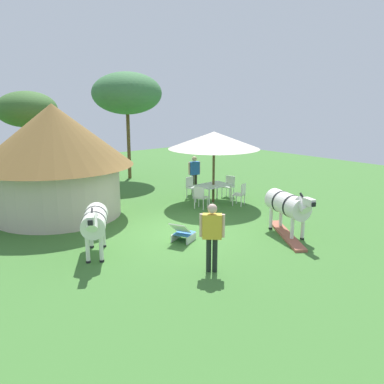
{
  "coord_description": "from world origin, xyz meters",
  "views": [
    {
      "loc": [
        -7.78,
        -9.98,
        4.3
      ],
      "look_at": [
        1.21,
        0.69,
        1.0
      ],
      "focal_mm": 38.06,
      "sensor_mm": 36.0,
      "label": 1
    }
  ],
  "objects_px": {
    "patio_chair_west_end": "(191,186)",
    "acacia_tree_behind_hut": "(127,93)",
    "shade_umbrella": "(214,140)",
    "zebra_by_umbrella": "(288,205)",
    "guest_beside_umbrella": "(194,171)",
    "patio_chair_near_lawn": "(241,193)",
    "standing_watcher": "(212,231)",
    "thatched_hut": "(55,155)",
    "acacia_tree_far_lawn": "(27,110)",
    "striped_lounge_chair": "(183,233)",
    "patio_dining_table": "(213,186)",
    "zebra_nearest_camera": "(95,221)",
    "patio_chair_east_end": "(200,196)",
    "patio_chair_near_hut": "(229,185)"
  },
  "relations": [
    {
      "from": "patio_chair_west_end",
      "to": "acacia_tree_far_lawn",
      "type": "xyz_separation_m",
      "value": [
        -4.84,
        5.59,
        3.18
      ]
    },
    {
      "from": "patio_dining_table",
      "to": "patio_chair_near_hut",
      "type": "relative_size",
      "value": 1.51
    },
    {
      "from": "zebra_nearest_camera",
      "to": "striped_lounge_chair",
      "type": "bearing_deg",
      "value": -163.91
    },
    {
      "from": "patio_dining_table",
      "to": "guest_beside_umbrella",
      "type": "relative_size",
      "value": 0.82
    },
    {
      "from": "patio_chair_west_end",
      "to": "acacia_tree_behind_hut",
      "type": "relative_size",
      "value": 0.16
    },
    {
      "from": "patio_chair_near_lawn",
      "to": "zebra_nearest_camera",
      "type": "distance_m",
      "value": 6.99
    },
    {
      "from": "thatched_hut",
      "to": "zebra_nearest_camera",
      "type": "height_order",
      "value": "thatched_hut"
    },
    {
      "from": "thatched_hut",
      "to": "patio_chair_near_lawn",
      "type": "relative_size",
      "value": 6.17
    },
    {
      "from": "patio_chair_west_end",
      "to": "standing_watcher",
      "type": "distance_m",
      "value": 7.72
    },
    {
      "from": "patio_chair_west_end",
      "to": "zebra_nearest_camera",
      "type": "height_order",
      "value": "zebra_nearest_camera"
    },
    {
      "from": "guest_beside_umbrella",
      "to": "acacia_tree_behind_hut",
      "type": "distance_m",
      "value": 5.9
    },
    {
      "from": "guest_beside_umbrella",
      "to": "patio_chair_near_lawn",
      "type": "bearing_deg",
      "value": -78.05
    },
    {
      "from": "shade_umbrella",
      "to": "acacia_tree_behind_hut",
      "type": "distance_m",
      "value": 6.85
    },
    {
      "from": "patio_chair_west_end",
      "to": "zebra_nearest_camera",
      "type": "xyz_separation_m",
      "value": [
        -6.26,
        -3.36,
        0.45
      ]
    },
    {
      "from": "patio_chair_near_hut",
      "to": "patio_chair_west_end",
      "type": "xyz_separation_m",
      "value": [
        -1.37,
        0.93,
        0.0
      ]
    },
    {
      "from": "patio_chair_near_hut",
      "to": "acacia_tree_behind_hut",
      "type": "xyz_separation_m",
      "value": [
        -1.15,
        6.33,
        3.91
      ]
    },
    {
      "from": "patio_chair_near_lawn",
      "to": "striped_lounge_chair",
      "type": "xyz_separation_m",
      "value": [
        -4.38,
        -1.72,
        -0.26
      ]
    },
    {
      "from": "standing_watcher",
      "to": "acacia_tree_behind_hut",
      "type": "height_order",
      "value": "acacia_tree_behind_hut"
    },
    {
      "from": "patio_dining_table",
      "to": "zebra_nearest_camera",
      "type": "relative_size",
      "value": 0.72
    },
    {
      "from": "patio_chair_near_lawn",
      "to": "guest_beside_umbrella",
      "type": "xyz_separation_m",
      "value": [
        0.06,
        2.94,
        0.48
      ]
    },
    {
      "from": "patio_chair_near_hut",
      "to": "standing_watcher",
      "type": "relative_size",
      "value": 0.51
    },
    {
      "from": "thatched_hut",
      "to": "patio_chair_east_end",
      "type": "height_order",
      "value": "thatched_hut"
    },
    {
      "from": "patio_chair_east_end",
      "to": "patio_chair_near_hut",
      "type": "distance_m",
      "value": 2.42
    },
    {
      "from": "shade_umbrella",
      "to": "patio_chair_east_end",
      "type": "bearing_deg",
      "value": -158.2
    },
    {
      "from": "patio_chair_west_end",
      "to": "striped_lounge_chair",
      "type": "relative_size",
      "value": 0.96
    },
    {
      "from": "thatched_hut",
      "to": "acacia_tree_behind_hut",
      "type": "xyz_separation_m",
      "value": [
        5.7,
        4.35,
        2.19
      ]
    },
    {
      "from": "guest_beside_umbrella",
      "to": "thatched_hut",
      "type": "bearing_deg",
      "value": -170.9
    },
    {
      "from": "shade_umbrella",
      "to": "acacia_tree_far_lawn",
      "type": "xyz_separation_m",
      "value": [
        -5.02,
        6.79,
        1.14
      ]
    },
    {
      "from": "standing_watcher",
      "to": "acacia_tree_behind_hut",
      "type": "xyz_separation_m",
      "value": [
        4.76,
        11.61,
        3.37
      ]
    },
    {
      "from": "patio_chair_west_end",
      "to": "zebra_by_umbrella",
      "type": "bearing_deg",
      "value": 73.07
    },
    {
      "from": "patio_chair_west_end",
      "to": "standing_watcher",
      "type": "height_order",
      "value": "standing_watcher"
    },
    {
      "from": "thatched_hut",
      "to": "zebra_by_umbrella",
      "type": "xyz_separation_m",
      "value": [
        4.66,
        -6.76,
        -1.26
      ]
    },
    {
      "from": "zebra_nearest_camera",
      "to": "acacia_tree_far_lawn",
      "type": "xyz_separation_m",
      "value": [
        1.43,
        8.96,
        2.73
      ]
    },
    {
      "from": "shade_umbrella",
      "to": "zebra_nearest_camera",
      "type": "height_order",
      "value": "shade_umbrella"
    },
    {
      "from": "patio_chair_near_lawn",
      "to": "patio_chair_west_end",
      "type": "relative_size",
      "value": 1.0
    },
    {
      "from": "guest_beside_umbrella",
      "to": "patio_chair_near_hut",
      "type": "bearing_deg",
      "value": -53.52
    },
    {
      "from": "patio_chair_west_end",
      "to": "zebra_by_umbrella",
      "type": "xyz_separation_m",
      "value": [
        -0.83,
        -5.7,
        0.46
      ]
    },
    {
      "from": "thatched_hut",
      "to": "patio_dining_table",
      "type": "bearing_deg",
      "value": -21.65
    },
    {
      "from": "zebra_by_umbrella",
      "to": "acacia_tree_behind_hut",
      "type": "xyz_separation_m",
      "value": [
        1.04,
        11.1,
        3.45
      ]
    },
    {
      "from": "thatched_hut",
      "to": "acacia_tree_far_lawn",
      "type": "distance_m",
      "value": 4.82
    },
    {
      "from": "patio_chair_west_end",
      "to": "patio_chair_near_hut",
      "type": "bearing_deg",
      "value": 136.98
    },
    {
      "from": "shade_umbrella",
      "to": "acacia_tree_far_lawn",
      "type": "height_order",
      "value": "acacia_tree_far_lawn"
    },
    {
      "from": "shade_umbrella",
      "to": "acacia_tree_behind_hut",
      "type": "bearing_deg",
      "value": 89.75
    },
    {
      "from": "acacia_tree_far_lawn",
      "to": "shade_umbrella",
      "type": "bearing_deg",
      "value": -53.54
    },
    {
      "from": "shade_umbrella",
      "to": "patio_chair_east_end",
      "type": "relative_size",
      "value": 4.12
    },
    {
      "from": "zebra_nearest_camera",
      "to": "thatched_hut",
      "type": "bearing_deg",
      "value": -68.8
    },
    {
      "from": "acacia_tree_behind_hut",
      "to": "standing_watcher",
      "type": "bearing_deg",
      "value": -112.31
    },
    {
      "from": "standing_watcher",
      "to": "zebra_nearest_camera",
      "type": "bearing_deg",
      "value": 164.95
    },
    {
      "from": "patio_chair_east_end",
      "to": "standing_watcher",
      "type": "xyz_separation_m",
      "value": [
        -3.61,
        -4.56,
        0.54
      ]
    },
    {
      "from": "thatched_hut",
      "to": "shade_umbrella",
      "type": "distance_m",
      "value": 6.11
    }
  ]
}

